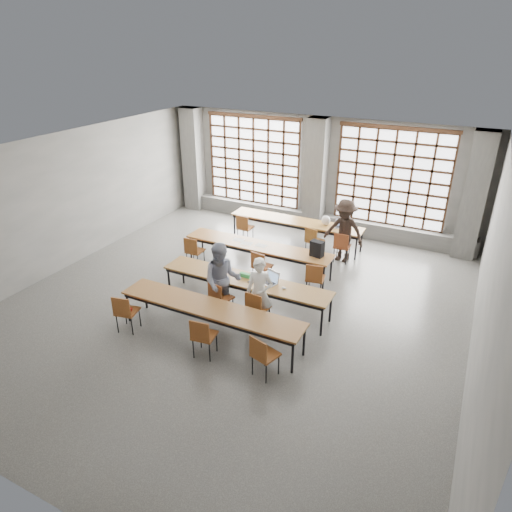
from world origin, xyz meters
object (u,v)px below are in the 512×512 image
at_px(chair_back_right, 342,244).
at_px(red_pouch, 127,309).
at_px(phone, 250,282).
at_px(chair_back_mid, 313,239).
at_px(student_male, 259,293).
at_px(laptop_front, 270,280).
at_px(plastic_bag, 326,220).
at_px(chair_front_left, 219,296).
at_px(mouse, 284,288).
at_px(chair_near_right, 263,353).
at_px(desk_row_b, 258,247).
at_px(chair_mid_centre, 260,264).
at_px(laptop_back, 341,225).
at_px(desk_row_c, 245,281).
at_px(chair_mid_right, 315,276).
at_px(chair_near_mid, 203,334).
at_px(student_female, 222,280).
at_px(backpack, 317,249).
at_px(chair_back_left, 244,226).
at_px(chair_front_right, 256,306).
at_px(chair_near_left, 125,310).
at_px(desk_row_a, 296,223).
at_px(desk_row_d, 210,310).
at_px(green_box, 245,275).
at_px(chair_mid_left, 193,249).
at_px(student_back, 344,231).

bearing_deg(chair_back_right, red_pouch, -120.79).
height_order(phone, red_pouch, phone).
xyz_separation_m(chair_back_mid, student_male, (0.16, -3.72, 0.25)).
relative_size(laptop_front, plastic_bag, 1.55).
distance_m(chair_front_left, phone, 0.75).
bearing_deg(mouse, chair_front_left, -154.41).
bearing_deg(chair_near_right, student_male, 118.19).
xyz_separation_m(chair_back_right, phone, (-1.08, -3.31, 0.20)).
relative_size(desk_row_b, chair_mid_centre, 4.55).
relative_size(desk_row_b, laptop_front, 9.04).
distance_m(chair_near_right, laptop_back, 5.95).
distance_m(chair_back_right, mouse, 3.26).
distance_m(desk_row_c, chair_mid_right, 1.70).
distance_m(chair_mid_centre, chair_near_mid, 3.15).
distance_m(student_female, backpack, 2.68).
bearing_deg(chair_back_mid, chair_near_right, -79.59).
xyz_separation_m(chair_back_left, chair_near_right, (3.13, -5.19, 0.00)).
bearing_deg(chair_front_right, laptop_back, 84.99).
distance_m(desk_row_c, backpack, 2.12).
bearing_deg(chair_mid_right, chair_mid_centre, -180.00).
bearing_deg(desk_row_c, red_pouch, -133.22).
height_order(chair_near_left, mouse, chair_near_left).
bearing_deg(chair_back_left, desk_row_b, -50.82).
bearing_deg(desk_row_a, mouse, -71.51).
height_order(chair_front_left, backpack, backpack).
relative_size(desk_row_d, chair_back_mid, 4.55).
relative_size(chair_front_right, student_female, 0.51).
height_order(desk_row_c, backpack, backpack).
height_order(chair_near_mid, green_box, chair_near_mid).
bearing_deg(desk_row_c, student_male, -39.81).
height_order(plastic_bag, red_pouch, plastic_bag).
bearing_deg(phone, laptop_front, 27.83).
xyz_separation_m(desk_row_b, phone, (0.75, -1.88, 0.07)).
xyz_separation_m(laptop_front, phone, (-0.39, -0.21, -0.05)).
bearing_deg(chair_front_left, laptop_back, 74.01).
distance_m(chair_back_right, backpack, 1.46).
relative_size(laptop_front, backpack, 1.11).
bearing_deg(desk_row_b, chair_near_left, -107.65).
bearing_deg(plastic_bag, phone, -95.41).
distance_m(desk_row_a, desk_row_d, 5.20).
xyz_separation_m(chair_back_right, chair_mid_left, (-3.43, -2.06, 0.00)).
bearing_deg(desk_row_d, phone, 78.00).
height_order(desk_row_b, chair_front_left, chair_front_left).
bearing_deg(chair_back_right, desk_row_b, -142.01).
relative_size(chair_mid_left, chair_near_right, 1.00).
height_order(desk_row_b, chair_back_mid, chair_back_mid).
bearing_deg(desk_row_d, laptop_front, 65.74).
xyz_separation_m(student_back, plastic_bag, (-0.70, 0.55, -0.01)).
xyz_separation_m(chair_back_mid, phone, (-0.26, -3.32, 0.20)).
bearing_deg(laptop_back, phone, -101.36).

